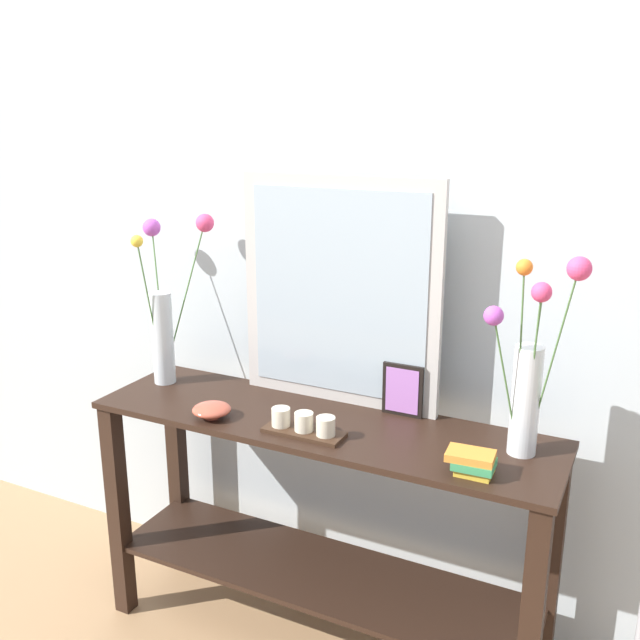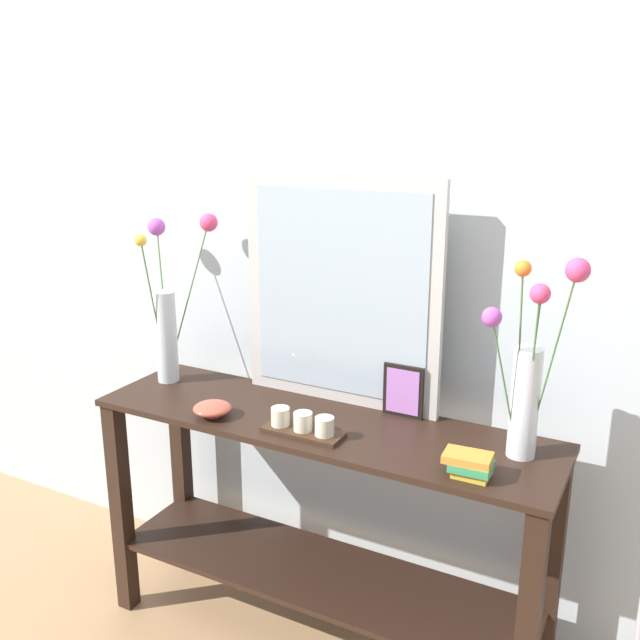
% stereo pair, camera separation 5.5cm
% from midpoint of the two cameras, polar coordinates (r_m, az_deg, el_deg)
% --- Properties ---
extents(wall_back, '(6.40, 0.08, 2.70)m').
position_cam_midpoint_polar(wall_back, '(2.31, 2.90, 7.37)').
color(wall_back, '#B2BCC1').
rests_on(wall_back, ground).
extents(console_table, '(1.46, 0.41, 0.80)m').
position_cam_midpoint_polar(console_table, '(2.33, -0.71, -14.81)').
color(console_table, black).
rests_on(console_table, ground).
extents(mirror_leaning, '(0.67, 0.03, 0.73)m').
position_cam_midpoint_polar(mirror_leaning, '(2.22, 0.83, 2.23)').
color(mirror_leaning, '#B7B2AD').
rests_on(mirror_leaning, console_table).
extents(tall_vase_left, '(0.28, 0.26, 0.58)m').
position_cam_midpoint_polar(tall_vase_left, '(2.50, -13.00, 0.61)').
color(tall_vase_left, silver).
rests_on(tall_vase_left, console_table).
extents(vase_right, '(0.25, 0.15, 0.58)m').
position_cam_midpoint_polar(vase_right, '(1.95, 15.72, -4.26)').
color(vase_right, silver).
rests_on(vase_right, console_table).
extents(candle_tray, '(0.24, 0.09, 0.07)m').
position_cam_midpoint_polar(candle_tray, '(2.09, -2.15, -8.47)').
color(candle_tray, '#382316').
rests_on(candle_tray, console_table).
extents(picture_frame_small, '(0.13, 0.01, 0.17)m').
position_cam_midpoint_polar(picture_frame_small, '(2.20, 5.96, -5.66)').
color(picture_frame_small, black).
rests_on(picture_frame_small, console_table).
extents(decorative_bowl, '(0.12, 0.12, 0.05)m').
position_cam_midpoint_polar(decorative_bowl, '(2.23, -9.44, -7.15)').
color(decorative_bowl, '#B24C38').
rests_on(decorative_bowl, console_table).
extents(book_stack, '(0.13, 0.09, 0.06)m').
position_cam_midpoint_polar(book_stack, '(1.91, 11.40, -11.20)').
color(book_stack, gold).
rests_on(book_stack, console_table).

